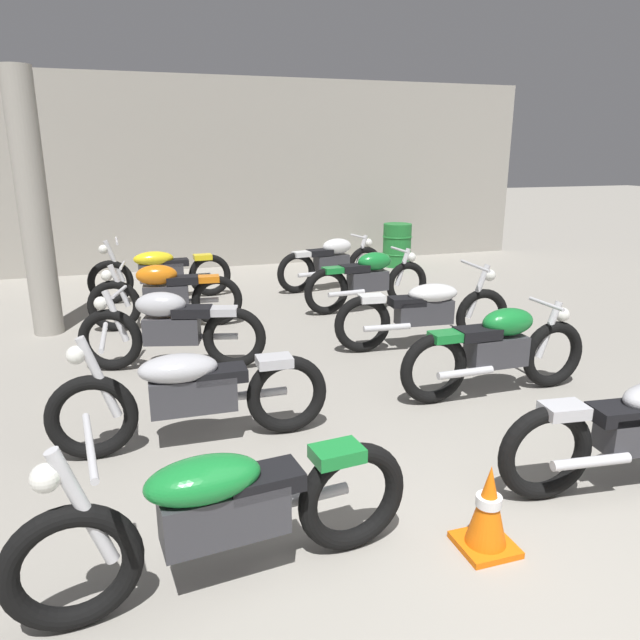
% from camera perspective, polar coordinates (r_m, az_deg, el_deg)
% --- Properties ---
extents(ground_plane, '(60.00, 60.00, 0.00)m').
position_cam_1_polar(ground_plane, '(3.54, 20.53, -24.87)').
color(ground_plane, gray).
extents(back_wall, '(12.89, 0.24, 3.60)m').
position_cam_1_polar(back_wall, '(12.05, -9.45, 13.63)').
color(back_wall, '#9E998E').
rests_on(back_wall, ground).
extents(support_pillar, '(0.36, 0.36, 3.20)m').
position_cam_1_polar(support_pillar, '(8.09, -25.83, 9.78)').
color(support_pillar, '#9E998E').
rests_on(support_pillar, ground).
extents(motorcycle_left_row_0, '(2.17, 0.68, 0.97)m').
position_cam_1_polar(motorcycle_left_row_0, '(3.29, -9.41, -17.57)').
color(motorcycle_left_row_0, black).
rests_on(motorcycle_left_row_0, ground).
extents(motorcycle_left_row_1, '(2.17, 0.68, 0.97)m').
position_cam_1_polar(motorcycle_left_row_1, '(4.75, -12.26, -6.74)').
color(motorcycle_left_row_1, black).
rests_on(motorcycle_left_row_1, ground).
extents(motorcycle_left_row_2, '(1.93, 0.68, 0.88)m').
position_cam_1_polar(motorcycle_left_row_2, '(6.43, -14.11, -0.73)').
color(motorcycle_left_row_2, black).
rests_on(motorcycle_left_row_2, ground).
extents(motorcycle_left_row_3, '(1.97, 0.48, 0.88)m').
position_cam_1_polar(motorcycle_left_row_3, '(7.97, -14.64, 2.44)').
color(motorcycle_left_row_3, black).
rests_on(motorcycle_left_row_3, ground).
extents(motorcycle_left_row_4, '(2.17, 0.68, 0.97)m').
position_cam_1_polar(motorcycle_left_row_4, '(9.54, -15.09, 4.55)').
color(motorcycle_left_row_4, black).
rests_on(motorcycle_left_row_4, ground).
extents(motorcycle_right_row_1, '(1.97, 0.48, 0.88)m').
position_cam_1_polar(motorcycle_right_row_1, '(5.83, 16.67, -2.67)').
color(motorcycle_right_row_1, black).
rests_on(motorcycle_right_row_1, ground).
extents(motorcycle_right_row_2, '(2.17, 0.68, 0.97)m').
position_cam_1_polar(motorcycle_right_row_2, '(7.05, 10.07, 0.91)').
color(motorcycle_right_row_2, black).
rests_on(motorcycle_right_row_2, ground).
extents(motorcycle_right_row_3, '(1.97, 0.50, 0.88)m').
position_cam_1_polar(motorcycle_right_row_3, '(8.63, 4.69, 3.93)').
color(motorcycle_right_row_3, black).
rests_on(motorcycle_right_row_3, ground).
extents(motorcycle_right_row_4, '(1.96, 0.59, 0.88)m').
position_cam_1_polar(motorcycle_right_row_4, '(9.95, 1.18, 5.60)').
color(motorcycle_right_row_4, black).
rests_on(motorcycle_right_row_4, ground).
extents(oil_drum, '(0.59, 0.59, 0.85)m').
position_cam_1_polar(oil_drum, '(12.08, 7.41, 7.16)').
color(oil_drum, '#1E722D').
rests_on(oil_drum, ground).
extents(traffic_cone, '(0.32, 0.32, 0.54)m').
position_cam_1_polar(traffic_cone, '(3.73, 15.84, -17.09)').
color(traffic_cone, orange).
rests_on(traffic_cone, ground).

